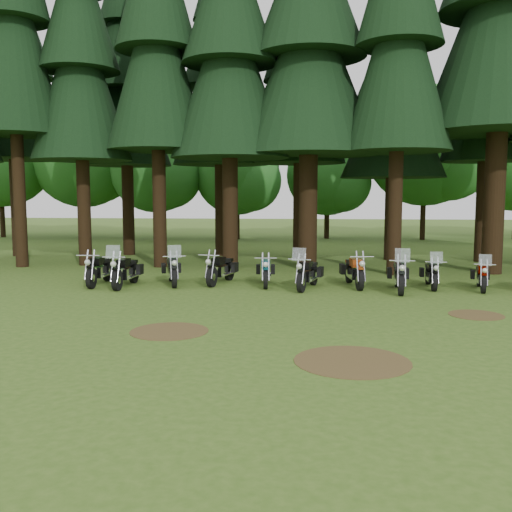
% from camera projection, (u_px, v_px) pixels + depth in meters
% --- Properties ---
extents(ground, '(120.00, 120.00, 0.00)m').
position_uv_depth(ground, '(302.00, 316.00, 14.72)').
color(ground, '#375919').
rests_on(ground, ground).
extents(pine_front_2, '(4.32, 4.32, 16.22)m').
position_uv_depth(pine_front_2, '(79.00, 40.00, 24.34)').
color(pine_front_2, black).
rests_on(pine_front_2, ground).
extents(pine_front_3, '(4.32, 4.32, 17.57)m').
position_uv_depth(pine_front_3, '(156.00, 15.00, 23.61)').
color(pine_front_3, black).
rests_on(pine_front_3, ground).
extents(pine_front_4, '(4.95, 4.95, 16.33)m').
position_uv_depth(pine_front_4, '(229.00, 31.00, 23.29)').
color(pine_front_4, black).
rests_on(pine_front_4, ground).
extents(pine_front_5, '(5.81, 5.81, 16.72)m').
position_uv_depth(pine_front_5, '(310.00, 23.00, 23.00)').
color(pine_front_5, black).
rests_on(pine_front_5, ground).
extents(pine_front_6, '(4.15, 4.15, 16.75)m').
position_uv_depth(pine_front_6, '(400.00, 9.00, 21.26)').
color(pine_front_6, black).
rests_on(pine_front_6, ground).
extents(pine_back_0, '(5.00, 5.00, 17.21)m').
position_uv_depth(pine_back_0, '(11.00, 49.00, 28.14)').
color(pine_back_0, black).
rests_on(pine_back_0, ground).
extents(pine_back_1, '(4.52, 4.52, 16.22)m').
position_uv_depth(pine_back_1, '(125.00, 64.00, 28.77)').
color(pine_back_1, black).
rests_on(pine_back_1, ground).
extents(pine_back_2, '(4.85, 4.85, 16.30)m').
position_uv_depth(pine_back_2, '(220.00, 61.00, 28.35)').
color(pine_back_2, black).
rests_on(pine_back_2, ground).
extents(pine_back_3, '(4.35, 4.35, 16.20)m').
position_uv_depth(pine_back_3, '(300.00, 53.00, 26.53)').
color(pine_back_3, black).
rests_on(pine_back_3, ground).
extents(pine_back_4, '(4.94, 4.94, 13.78)m').
position_uv_depth(pine_back_4, '(395.00, 84.00, 26.57)').
color(pine_back_4, black).
rests_on(pine_back_4, ground).
extents(pine_back_5, '(3.94, 3.94, 16.33)m').
position_uv_depth(pine_back_5, '(488.00, 46.00, 25.63)').
color(pine_back_5, black).
rests_on(pine_back_5, ground).
extents(decid_0, '(8.00, 7.78, 10.00)m').
position_uv_depth(decid_0, '(2.00, 156.00, 41.21)').
color(decid_0, black).
rests_on(decid_0, ground).
extents(decid_1, '(7.91, 7.69, 9.88)m').
position_uv_depth(decid_1, '(87.00, 157.00, 41.13)').
color(decid_1, black).
rests_on(decid_1, ground).
extents(decid_2, '(6.72, 6.53, 8.40)m').
position_uv_depth(decid_2, '(159.00, 168.00, 39.72)').
color(decid_2, black).
rests_on(decid_2, ground).
extents(decid_3, '(6.12, 5.95, 7.65)m').
position_uv_depth(decid_3, '(241.00, 175.00, 39.56)').
color(decid_3, black).
rests_on(decid_3, ground).
extents(decid_4, '(5.93, 5.76, 7.41)m').
position_uv_depth(decid_4, '(331.00, 177.00, 40.16)').
color(decid_4, black).
rests_on(decid_4, ground).
extents(decid_5, '(8.45, 8.21, 10.56)m').
position_uv_depth(decid_5, '(431.00, 149.00, 38.71)').
color(decid_5, black).
rests_on(decid_5, ground).
extents(dirt_patch_0, '(1.80, 1.80, 0.01)m').
position_uv_depth(dirt_patch_0, '(169.00, 331.00, 13.03)').
color(dirt_patch_0, '#4C3D1E').
rests_on(dirt_patch_0, ground).
extents(dirt_patch_1, '(1.40, 1.40, 0.01)m').
position_uv_depth(dirt_patch_1, '(476.00, 315.00, 14.79)').
color(dirt_patch_1, '#4C3D1E').
rests_on(dirt_patch_1, ground).
extents(dirt_patch_2, '(2.20, 2.20, 0.01)m').
position_uv_depth(dirt_patch_2, '(352.00, 361.00, 10.67)').
color(dirt_patch_2, '#4C3D1E').
rests_on(dirt_patch_2, ground).
extents(motorcycle_0, '(0.36, 2.39, 0.97)m').
position_uv_depth(motorcycle_0, '(100.00, 271.00, 19.74)').
color(motorcycle_0, black).
rests_on(motorcycle_0, ground).
extents(motorcycle_1, '(0.45, 2.41, 1.52)m').
position_uv_depth(motorcycle_1, '(126.00, 272.00, 19.29)').
color(motorcycle_1, black).
rests_on(motorcycle_1, ground).
extents(motorcycle_2, '(0.99, 2.31, 1.47)m').
position_uv_depth(motorcycle_2, '(172.00, 270.00, 19.80)').
color(motorcycle_2, black).
rests_on(motorcycle_2, ground).
extents(motorcycle_3, '(0.67, 2.30, 0.95)m').
position_uv_depth(motorcycle_3, '(221.00, 270.00, 20.02)').
color(motorcycle_3, black).
rests_on(motorcycle_3, ground).
extents(motorcycle_4, '(0.38, 2.22, 0.90)m').
position_uv_depth(motorcycle_4, '(266.00, 272.00, 19.62)').
color(motorcycle_4, black).
rests_on(motorcycle_4, ground).
extents(motorcycle_5, '(0.86, 2.32, 1.47)m').
position_uv_depth(motorcycle_5, '(308.00, 274.00, 18.89)').
color(motorcycle_5, black).
rests_on(motorcycle_5, ground).
extents(motorcycle_6, '(0.49, 2.38, 0.97)m').
position_uv_depth(motorcycle_6, '(354.00, 272.00, 19.37)').
color(motorcycle_6, black).
rests_on(motorcycle_6, ground).
extents(motorcycle_7, '(0.53, 2.40, 1.51)m').
position_uv_depth(motorcycle_7, '(399.00, 276.00, 18.37)').
color(motorcycle_7, black).
rests_on(motorcycle_7, ground).
extents(motorcycle_8, '(0.43, 2.10, 1.32)m').
position_uv_depth(motorcycle_8, '(431.00, 275.00, 19.09)').
color(motorcycle_8, black).
rests_on(motorcycle_8, ground).
extents(motorcycle_9, '(0.63, 2.03, 1.27)m').
position_uv_depth(motorcycle_9, '(482.00, 277.00, 18.66)').
color(motorcycle_9, black).
rests_on(motorcycle_9, ground).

